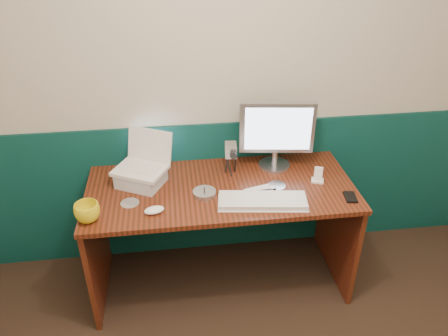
{
  "coord_description": "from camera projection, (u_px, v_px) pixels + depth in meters",
  "views": [
    {
      "loc": [
        -0.44,
        -0.79,
        2.18
      ],
      "look_at": [
        -0.17,
        1.23,
        0.97
      ],
      "focal_mm": 35.0,
      "sensor_mm": 36.0,
      "label": 1
    }
  ],
  "objects": [
    {
      "name": "laptop_riser",
      "position": [
        141.0,
        178.0,
        2.62
      ],
      "size": [
        0.32,
        0.31,
        0.09
      ],
      "primitive_type": "cube",
      "rotation": [
        0.0,
        0.0,
        -0.48
      ],
      "color": "silver",
      "rests_on": "desk"
    },
    {
      "name": "cd_loose_b",
      "position": [
        277.0,
        185.0,
        2.63
      ],
      "size": [
        0.11,
        0.11,
        0.0
      ],
      "primitive_type": "cylinder",
      "color": "silver",
      "rests_on": "desk"
    },
    {
      "name": "mug",
      "position": [
        87.0,
        212.0,
        2.3
      ],
      "size": [
        0.16,
        0.16,
        0.11
      ],
      "primitive_type": "imported",
      "rotation": [
        0.0,
        0.0,
        -0.26
      ],
      "color": "yellow",
      "rests_on": "desk"
    },
    {
      "name": "music_player",
      "position": [
        318.0,
        174.0,
        2.63
      ],
      "size": [
        0.06,
        0.04,
        0.09
      ],
      "primitive_type": "cube",
      "rotation": [
        -0.17,
        0.0,
        -0.33
      ],
      "color": "white",
      "rests_on": "dock"
    },
    {
      "name": "desk",
      "position": [
        221.0,
        236.0,
        2.8
      ],
      "size": [
        1.6,
        0.7,
        0.75
      ],
      "primitive_type": "cube",
      "color": "#341809",
      "rests_on": "ground"
    },
    {
      "name": "pda",
      "position": [
        350.0,
        197.0,
        2.51
      ],
      "size": [
        0.08,
        0.12,
        0.01
      ],
      "primitive_type": "cube",
      "rotation": [
        0.0,
        0.0,
        -0.16
      ],
      "color": "black",
      "rests_on": "desk"
    },
    {
      "name": "cd_spindle",
      "position": [
        204.0,
        193.0,
        2.53
      ],
      "size": [
        0.13,
        0.13,
        0.03
      ],
      "primitive_type": "cylinder",
      "color": "#ADB5BE",
      "rests_on": "desk"
    },
    {
      "name": "laptop",
      "position": [
        138.0,
        154.0,
        2.53
      ],
      "size": [
        0.36,
        0.33,
        0.24
      ],
      "primitive_type": null,
      "rotation": [
        0.0,
        0.0,
        -0.48
      ],
      "color": "white",
      "rests_on": "laptop_riser"
    },
    {
      "name": "papers",
      "position": [
        260.0,
        191.0,
        2.57
      ],
      "size": [
        0.18,
        0.14,
        0.0
      ],
      "primitive_type": "cube",
      "rotation": [
        0.0,
        0.0,
        0.25
      ],
      "color": "silver",
      "rests_on": "desk"
    },
    {
      "name": "pen",
      "position": [
        264.0,
        190.0,
        2.57
      ],
      "size": [
        0.15,
        0.02,
        0.01
      ],
      "primitive_type": "cylinder",
      "rotation": [
        0.0,
        1.57,
        0.07
      ],
      "color": "black",
      "rests_on": "desk"
    },
    {
      "name": "monitor",
      "position": [
        276.0,
        134.0,
        2.71
      ],
      "size": [
        0.47,
        0.19,
        0.46
      ],
      "primitive_type": null,
      "rotation": [
        0.0,
        0.0,
        -0.14
      ],
      "color": "#AEAEB3",
      "rests_on": "desk"
    },
    {
      "name": "wainscot",
      "position": [
        239.0,
        187.0,
        3.06
      ],
      "size": [
        3.48,
        0.02,
        1.0
      ],
      "primitive_type": "cube",
      "color": "#073233",
      "rests_on": "ground"
    },
    {
      "name": "cd_loose_a",
      "position": [
        130.0,
        203.0,
        2.47
      ],
      "size": [
        0.11,
        0.11,
        0.0
      ],
      "primitive_type": "cylinder",
      "color": "silver",
      "rests_on": "desk"
    },
    {
      "name": "keyboard",
      "position": [
        263.0,
        201.0,
        2.46
      ],
      "size": [
        0.51,
        0.23,
        0.03
      ],
      "primitive_type": "cube",
      "rotation": [
        0.0,
        0.0,
        -0.14
      ],
      "color": "white",
      "rests_on": "desk"
    },
    {
      "name": "camcorder",
      "position": [
        231.0,
        159.0,
        2.7
      ],
      "size": [
        0.1,
        0.14,
        0.2
      ],
      "primitive_type": null,
      "rotation": [
        0.0,
        0.0,
        -0.11
      ],
      "color": "#ADAEB2",
      "rests_on": "desk"
    },
    {
      "name": "back_wall",
      "position": [
        241.0,
        85.0,
        2.69
      ],
      "size": [
        3.5,
        0.04,
        2.5
      ],
      "primitive_type": "cube",
      "color": "#BCB49F",
      "rests_on": "ground"
    },
    {
      "name": "mouse_right",
      "position": [
        295.0,
        202.0,
        2.44
      ],
      "size": [
        0.1,
        0.06,
        0.03
      ],
      "primitive_type": "ellipsoid",
      "rotation": [
        0.0,
        0.0,
        0.05
      ],
      "color": "silver",
      "rests_on": "desk"
    },
    {
      "name": "dock",
      "position": [
        317.0,
        181.0,
        2.66
      ],
      "size": [
        0.09,
        0.08,
        0.01
      ],
      "primitive_type": "cube",
      "rotation": [
        0.0,
        0.0,
        -0.33
      ],
      "color": "white",
      "rests_on": "desk"
    },
    {
      "name": "mouse_left",
      "position": [
        154.0,
        210.0,
        2.38
      ],
      "size": [
        0.12,
        0.09,
        0.04
      ],
      "primitive_type": "ellipsoid",
      "rotation": [
        0.0,
        0.0,
        0.23
      ],
      "color": "white",
      "rests_on": "desk"
    }
  ]
}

